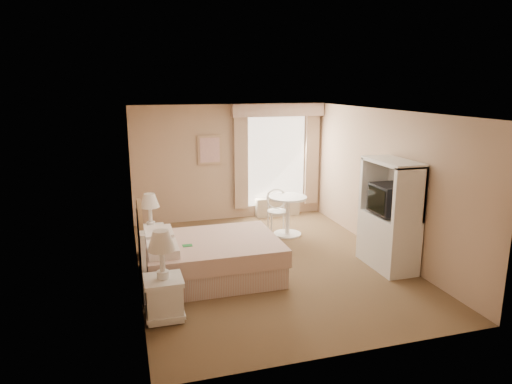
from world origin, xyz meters
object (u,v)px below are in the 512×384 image
object	(u,v)px
round_table	(288,209)
bed	(205,257)
nightstand_far	(151,233)
armoire	(389,223)
nightstand_near	(164,287)
cafe_chair	(277,208)

from	to	relation	value
round_table	bed	bearing A→B (deg)	-140.77
nightstand_far	armoire	bearing A→B (deg)	-23.10
bed	nightstand_near	xyz separation A→B (m)	(-0.72, -1.11, 0.10)
cafe_chair	nightstand_near	bearing A→B (deg)	-124.54
nightstand_near	armoire	bearing A→B (deg)	11.22
round_table	armoire	world-z (taller)	armoire
cafe_chair	armoire	xyz separation A→B (m)	(1.14, -2.20, 0.23)
bed	armoire	size ratio (longest dim) A/B	1.18
nightstand_near	round_table	world-z (taller)	nightstand_near
nightstand_near	round_table	size ratio (longest dim) A/B	1.48
bed	nightstand_far	distance (m)	1.37
armoire	bed	bearing A→B (deg)	172.47
nightstand_near	armoire	distance (m)	3.73
nightstand_near	round_table	xyz separation A→B (m)	(2.65, 2.69, 0.08)
nightstand_near	armoire	world-z (taller)	armoire
cafe_chair	armoire	bearing A→B (deg)	-56.47
bed	round_table	size ratio (longest dim) A/B	2.67
armoire	cafe_chair	bearing A→B (deg)	117.44
bed	cafe_chair	bearing A→B (deg)	45.31
bed	cafe_chair	size ratio (longest dim) A/B	2.40
round_table	armoire	xyz separation A→B (m)	(1.01, -1.96, 0.21)
nightstand_far	cafe_chair	bearing A→B (deg)	14.38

